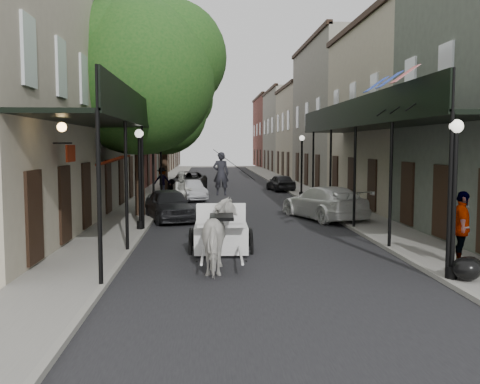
{
  "coord_description": "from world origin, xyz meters",
  "views": [
    {
      "loc": [
        -1.6,
        -13.97,
        3.24
      ],
      "look_at": [
        -0.45,
        4.69,
        1.6
      ],
      "focal_mm": 40.0,
      "sensor_mm": 36.0,
      "label": 1
    }
  ],
  "objects": [
    {
      "name": "ground",
      "position": [
        0.0,
        0.0,
        0.0
      ],
      "size": [
        140.0,
        140.0,
        0.0
      ],
      "primitive_type": "plane",
      "color": "gray",
      "rests_on": "ground"
    },
    {
      "name": "road",
      "position": [
        0.0,
        20.0,
        0.01
      ],
      "size": [
        8.0,
        90.0,
        0.01
      ],
      "primitive_type": "cube",
      "color": "black",
      "rests_on": "ground"
    },
    {
      "name": "sidewalk_left",
      "position": [
        -5.0,
        20.0,
        0.06
      ],
      "size": [
        2.2,
        90.0,
        0.12
      ],
      "primitive_type": "cube",
      "color": "gray",
      "rests_on": "ground"
    },
    {
      "name": "sidewalk_right",
      "position": [
        5.0,
        20.0,
        0.06
      ],
      "size": [
        2.2,
        90.0,
        0.12
      ],
      "primitive_type": "cube",
      "color": "gray",
      "rests_on": "ground"
    },
    {
      "name": "building_row_left",
      "position": [
        -8.6,
        30.0,
        5.25
      ],
      "size": [
        5.0,
        80.0,
        10.5
      ],
      "primitive_type": "cube",
      "color": "#AEA58B",
      "rests_on": "ground"
    },
    {
      "name": "building_row_right",
      "position": [
        8.6,
        30.0,
        5.25
      ],
      "size": [
        5.0,
        80.0,
        10.5
      ],
      "primitive_type": "cube",
      "color": "gray",
      "rests_on": "ground"
    },
    {
      "name": "gallery_left",
      "position": [
        -4.79,
        6.98,
        4.05
      ],
      "size": [
        2.2,
        18.05,
        4.88
      ],
      "color": "black",
      "rests_on": "sidewalk_left"
    },
    {
      "name": "gallery_right",
      "position": [
        4.79,
        6.98,
        4.05
      ],
      "size": [
        2.2,
        18.05,
        4.88
      ],
      "color": "black",
      "rests_on": "sidewalk_right"
    },
    {
      "name": "tree_near",
      "position": [
        -4.2,
        10.18,
        6.49
      ],
      "size": [
        7.31,
        6.8,
        9.63
      ],
      "color": "#382619",
      "rests_on": "sidewalk_left"
    },
    {
      "name": "tree_far",
      "position": [
        -4.25,
        24.18,
        5.84
      ],
      "size": [
        6.45,
        6.0,
        8.61
      ],
      "color": "#382619",
      "rests_on": "sidewalk_left"
    },
    {
      "name": "lamppost_right_near",
      "position": [
        4.1,
        -2.0,
        2.05
      ],
      "size": [
        0.32,
        0.32,
        3.71
      ],
      "color": "black",
      "rests_on": "sidewalk_right"
    },
    {
      "name": "lamppost_left",
      "position": [
        -4.1,
        6.0,
        2.05
      ],
      "size": [
        0.32,
        0.32,
        3.71
      ],
      "color": "black",
      "rests_on": "sidewalk_left"
    },
    {
      "name": "lamppost_right_far",
      "position": [
        4.1,
        18.0,
        2.05
      ],
      "size": [
        0.32,
        0.32,
        3.71
      ],
      "color": "black",
      "rests_on": "sidewalk_right"
    },
    {
      "name": "horse",
      "position": [
        -1.24,
        -0.39,
        0.92
      ],
      "size": [
        1.03,
        2.19,
        1.84
      ],
      "primitive_type": "imported",
      "rotation": [
        0.0,
        0.0,
        3.12
      ],
      "color": "silver",
      "rests_on": "ground"
    },
    {
      "name": "carriage",
      "position": [
        -1.19,
        2.47,
        1.19
      ],
      "size": [
        1.95,
        2.74,
        3.07
      ],
      "rotation": [
        0.0,
        0.0,
        -0.02
      ],
      "color": "black",
      "rests_on": "ground"
    },
    {
      "name": "pedestrian_walking",
      "position": [
        -2.82,
        12.32,
        0.99
      ],
      "size": [
        1.06,
        0.89,
        1.97
      ],
      "primitive_type": "imported",
      "rotation": [
        0.0,
        0.0,
        0.16
      ],
      "color": "#B3B4AA",
      "rests_on": "ground"
    },
    {
      "name": "pedestrian_sidewalk_left",
      "position": [
        -4.51,
        20.6,
        0.97
      ],
      "size": [
        1.16,
        0.74,
        1.7
      ],
      "primitive_type": "imported",
      "rotation": [
        0.0,
        0.0,
        3.25
      ],
      "color": "gray",
      "rests_on": "sidewalk_left"
    },
    {
      "name": "pedestrian_sidewalk_right",
      "position": [
        5.02,
        -0.57,
        1.09
      ],
      "size": [
        0.86,
        1.23,
        1.93
      ],
      "primitive_type": "imported",
      "rotation": [
        0.0,
        0.0,
        1.19
      ],
      "color": "gray",
      "rests_on": "sidewalk_right"
    },
    {
      "name": "car_left_near",
      "position": [
        -3.25,
        9.0,
        0.69
      ],
      "size": [
        2.68,
        4.36,
        1.39
      ],
      "primitive_type": "imported",
      "rotation": [
        0.0,
        0.0,
        0.28
      ],
      "color": "black",
      "rests_on": "ground"
    },
    {
      "name": "car_left_mid",
      "position": [
        -2.62,
        17.41,
        0.59
      ],
      "size": [
        2.23,
        3.81,
        1.19
      ],
      "primitive_type": "imported",
      "rotation": [
        0.0,
        0.0,
        0.29
      ],
      "color": "#A6A7AC",
      "rests_on": "ground"
    },
    {
      "name": "car_left_far",
      "position": [
        -2.97,
        24.0,
        0.7
      ],
      "size": [
        2.83,
        5.22,
        1.39
      ],
      "primitive_type": "imported",
      "rotation": [
        0.0,
        0.0,
        -0.11
      ],
      "color": "black",
      "rests_on": "ground"
    },
    {
      "name": "car_right_near",
      "position": [
        3.49,
        9.0,
        0.73
      ],
      "size": [
        3.49,
        5.42,
        1.46
      ],
      "primitive_type": "imported",
      "rotation": [
        0.0,
        0.0,
        3.45
      ],
      "color": "white",
      "rests_on": "ground"
    },
    {
      "name": "car_right_far",
      "position": [
        3.6,
        23.58,
        0.6
      ],
      "size": [
        1.9,
        3.69,
        1.2
      ],
      "primitive_type": "imported",
      "rotation": [
        0.0,
        0.0,
        3.28
      ],
      "color": "black",
      "rests_on": "ground"
    },
    {
      "name": "trash_bags",
      "position": [
        4.48,
        -2.03,
        0.38
      ],
      "size": [
        0.92,
        1.07,
        0.56
      ],
      "color": "black",
      "rests_on": "sidewalk_right"
    }
  ]
}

